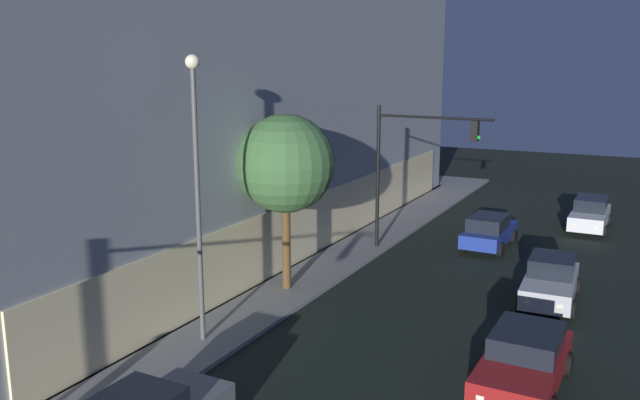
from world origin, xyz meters
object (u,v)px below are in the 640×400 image
at_px(traffic_light_far_corner, 411,155).
at_px(street_lamp_sidewalk, 197,169).
at_px(car_silver, 551,280).
at_px(car_blue, 489,231).
at_px(sidewalk_tree, 286,164).
at_px(car_red, 524,359).
at_px(car_white, 590,214).
at_px(modern_building, 111,63).

distance_m(traffic_light_far_corner, street_lamp_sidewalk, 12.95).
bearing_deg(car_silver, car_blue, 30.50).
height_order(sidewalk_tree, car_red, sidewalk_tree).
bearing_deg(car_white, sidewalk_tree, 149.13).
xyz_separation_m(street_lamp_sidewalk, car_white, (21.87, -9.69, -4.84)).
xyz_separation_m(car_silver, car_blue, (6.44, 3.80, 0.00)).
xyz_separation_m(traffic_light_far_corner, car_red, (-10.93, -7.28, -3.94)).
height_order(modern_building, car_red, modern_building).
bearing_deg(car_blue, street_lamp_sidewalk, 160.04).
height_order(modern_building, car_silver, modern_building).
xyz_separation_m(modern_building, street_lamp_sidewalk, (-11.16, -14.31, -3.24)).
bearing_deg(modern_building, car_silver, -95.06).
distance_m(traffic_light_far_corner, car_blue, 5.76).
height_order(modern_building, traffic_light_far_corner, modern_building).
bearing_deg(traffic_light_far_corner, car_red, -146.34).
distance_m(traffic_light_far_corner, car_silver, 8.75).
xyz_separation_m(sidewalk_tree, car_blue, (9.97, -5.70, -4.26)).
bearing_deg(car_white, car_blue, 147.48).
distance_m(modern_building, traffic_light_far_corner, 17.37).
relative_size(car_red, car_silver, 1.05).
bearing_deg(modern_building, car_red, -111.36).
bearing_deg(street_lamp_sidewalk, modern_building, 52.06).
height_order(modern_building, car_white, modern_building).
relative_size(modern_building, car_blue, 8.61).
relative_size(modern_building, car_silver, 8.56).
relative_size(modern_building, street_lamp_sidewalk, 4.28).
bearing_deg(modern_building, traffic_light_far_corner, -84.85).
bearing_deg(car_red, traffic_light_far_corner, 33.66).
bearing_deg(sidewalk_tree, car_red, -111.08).
relative_size(car_silver, car_blue, 1.01).
bearing_deg(car_red, sidewalk_tree, 68.92).
relative_size(street_lamp_sidewalk, car_silver, 2.00).
relative_size(traffic_light_far_corner, car_red, 1.45).
bearing_deg(sidewalk_tree, car_silver, -69.65).
height_order(car_silver, car_blue, car_silver).
distance_m(sidewalk_tree, car_white, 19.50).
bearing_deg(car_red, street_lamp_sidewalk, 100.13).
bearing_deg(street_lamp_sidewalk, car_red, -79.87).
distance_m(modern_building, street_lamp_sidewalk, 18.44).
bearing_deg(traffic_light_far_corner, car_white, -38.09).
bearing_deg(car_blue, modern_building, 102.28).
xyz_separation_m(traffic_light_far_corner, car_blue, (2.83, -3.15, -3.90)).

